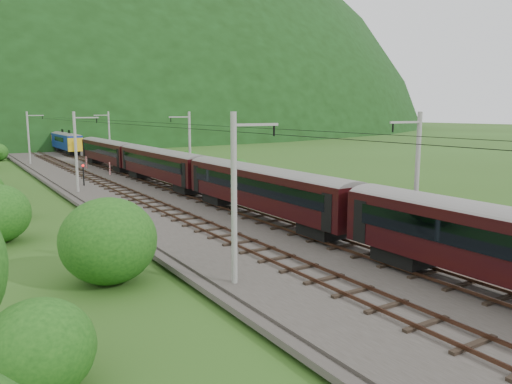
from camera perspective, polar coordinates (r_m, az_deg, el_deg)
ground at (r=27.50m, az=8.98°, el=-8.50°), size 600.00×600.00×0.00m
railbed at (r=35.32m, az=-1.72°, el=-4.16°), size 14.00×220.00×0.30m
track_left at (r=34.15m, az=-5.21°, el=-4.28°), size 2.40×220.00×0.27m
track_right at (r=36.50m, az=1.53°, el=-3.36°), size 2.40×220.00×0.27m
catenary_left at (r=53.01m, az=-19.82°, el=4.53°), size 2.54×192.28×8.00m
catenary_right at (r=56.87m, az=-7.65°, el=5.27°), size 2.54×192.28×8.00m
overhead_wires at (r=34.38m, az=-1.78°, el=7.18°), size 4.83×198.00×0.03m
train at (r=45.34m, az=-6.05°, el=2.68°), size 2.66×127.17×4.61m
hazard_post_near at (r=75.26m, az=-18.82°, el=3.23°), size 0.18×0.18×1.66m
hazard_post_far at (r=66.31m, az=-16.36°, el=2.60°), size 0.18×0.18×1.65m
signal at (r=57.47m, az=-19.12°, el=2.05°), size 0.26×0.26×2.32m
vegetation_right at (r=46.07m, az=7.67°, el=0.31°), size 7.65×103.81×2.82m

